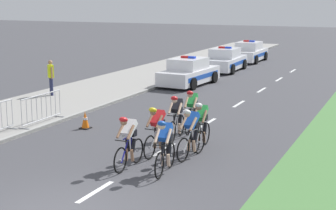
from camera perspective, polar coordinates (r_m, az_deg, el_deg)
name	(u,v)px	position (r m, az deg, el deg)	size (l,w,h in m)	color
sidewalk_slab	(101,89)	(27.28, -7.29, 1.69)	(4.82, 60.00, 0.12)	gray
kerb_edge	(141,93)	(26.14, -2.93, 1.35)	(0.16, 60.00, 0.13)	#9E9E99
lane_markings_centre	(225,113)	(21.97, 6.15, -0.82)	(0.14, 29.60, 0.01)	white
cyclist_lead	(128,141)	(14.65, -4.30, -3.89)	(0.42, 1.72, 1.56)	black
cyclist_second	(165,145)	(14.18, -0.34, -4.38)	(0.46, 1.72, 1.56)	black
cyclist_third	(157,130)	(15.81, -1.19, -2.71)	(0.42, 1.72, 1.56)	black
cyclist_fourth	(191,132)	(15.55, 2.50, -2.96)	(0.45, 1.72, 1.56)	black
cyclist_fifth	(177,116)	(17.60, 0.93, -1.23)	(0.45, 1.72, 1.56)	black
cyclist_sixth	(201,124)	(16.52, 3.60, -2.11)	(0.43, 1.72, 1.56)	black
cyclist_seventh	(192,110)	(18.59, 2.61, -0.56)	(0.45, 1.72, 1.56)	black
police_car_nearest	(189,73)	(28.71, 2.28, 3.52)	(2.24, 4.52, 1.59)	white
police_car_second	(225,61)	(34.50, 6.20, 4.81)	(2.06, 4.43, 1.59)	silver
police_car_third	(249,52)	(39.86, 8.77, 5.64)	(2.00, 4.40, 1.59)	white
crowd_barrier_rear	(42,109)	(20.03, -13.51, -0.40)	(0.54, 2.32, 1.07)	#B7BABF
traffic_cone_far	(85,120)	(19.37, -8.95, -1.63)	(0.36, 0.36, 0.64)	black
spectator_closest	(51,75)	(25.55, -12.56, 3.17)	(0.45, 0.40, 1.68)	#23284C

